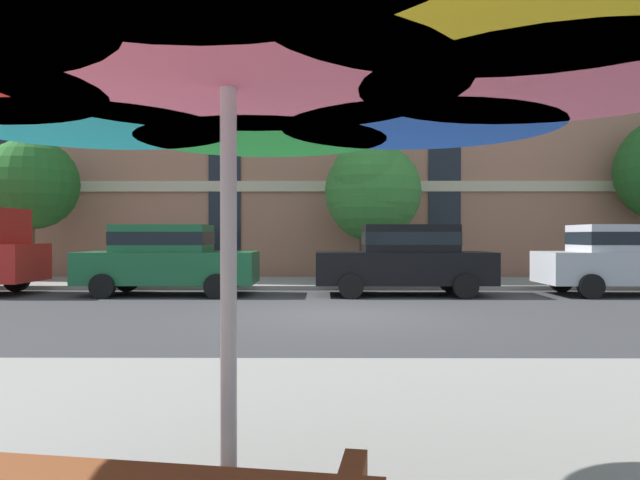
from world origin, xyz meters
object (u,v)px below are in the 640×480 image
Objects in this scene: sedan_black at (405,258)px; patio_umbrella at (228,31)px; street_tree_left at (29,183)px; street_tree_middle at (372,191)px; sedan_green at (167,258)px; sedan_silver at (627,258)px.

sedan_black is 1.18× the size of patio_umbrella.
street_tree_left is at bearing 118.80° from patio_umbrella.
sedan_black is at bearing -81.11° from street_tree_middle.
patio_umbrella is at bearing -74.07° from sedan_green.
street_tree_middle is (-6.16, 3.58, 1.97)m from sedan_silver.
sedan_green is 0.98× the size of street_tree_middle.
street_tree_left is 1.22× the size of patio_umbrella.
sedan_green is at bearing -32.56° from street_tree_left.
street_tree_middle is at bearing 149.83° from sedan_silver.
street_tree_middle is at bearing 33.17° from sedan_green.
sedan_green is 11.63m from sedan_silver.
street_tree_middle reaches higher than sedan_black.
street_tree_left reaches higher than sedan_green.
patio_umbrella reaches higher than sedan_silver.
street_tree_left is (-5.18, 3.30, 2.19)m from sedan_green.
street_tree_left is (-16.81, 3.30, 2.19)m from sedan_silver.
sedan_black is 11.89m from street_tree_left.
patio_umbrella is at bearing -96.49° from street_tree_middle.
sedan_black is 12.99m from patio_umbrella.
street_tree_left reaches higher than sedan_silver.
street_tree_left is at bearing 163.58° from sedan_black.
street_tree_left is at bearing 168.88° from sedan_silver.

